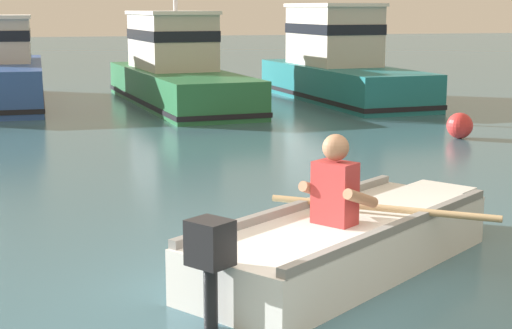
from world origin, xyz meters
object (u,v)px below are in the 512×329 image
Objects in this scene: moored_boat_green at (176,70)px; rowboat_with_person at (349,240)px; moored_boat_teal at (339,65)px; mooring_buoy at (460,126)px.

rowboat_with_person is at bearing -92.17° from moored_boat_green.
moored_boat_teal is (3.95, -0.14, 0.06)m from moored_boat_green.
moored_boat_teal is 14.21× the size of mooring_buoy.
moored_boat_green reaches higher than moored_boat_teal.
rowboat_with_person is at bearing -125.71° from mooring_buoy.
moored_boat_teal is at bearing -2.01° from moored_boat_green.
rowboat_with_person is 12.96m from moored_boat_teal.
moored_boat_teal is at bearing 70.07° from rowboat_with_person.
mooring_buoy is (4.35, 6.05, -0.03)m from rowboat_with_person.
moored_boat_green reaches higher than rowboat_with_person.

